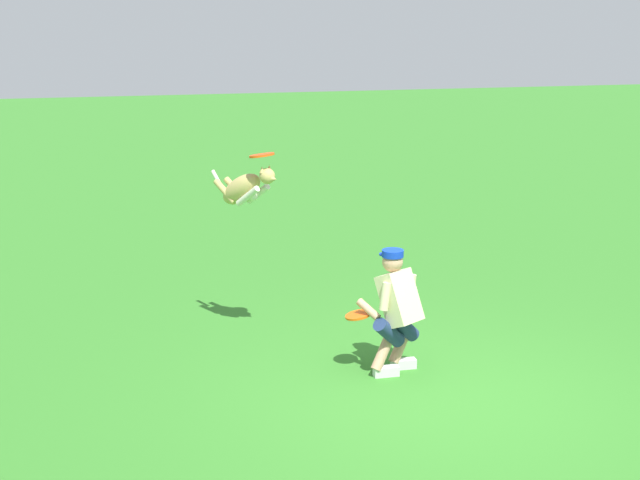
# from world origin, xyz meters

# --- Properties ---
(ground_plane) EXTENTS (60.00, 60.00, 0.00)m
(ground_plane) POSITION_xyz_m (0.00, 0.00, 0.00)
(ground_plane) COLOR #347C28
(person) EXTENTS (0.71, 0.54, 1.29)m
(person) POSITION_xyz_m (0.16, -0.79, 0.70)
(person) COLOR silver
(person) RESTS_ON ground_plane
(dog) EXTENTS (0.64, 0.86, 0.57)m
(dog) POSITION_xyz_m (1.48, -2.15, 1.73)
(dog) COLOR tan
(frisbee_flying) EXTENTS (0.37, 0.37, 0.08)m
(frisbee_flying) POSITION_xyz_m (1.33, -1.89, 2.13)
(frisbee_flying) COLOR #EE4E10
(frisbee_held) EXTENTS (0.38, 0.38, 0.09)m
(frisbee_held) POSITION_xyz_m (0.53, -0.92, 0.61)
(frisbee_held) COLOR #EF5D11
(frisbee_held) RESTS_ON person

